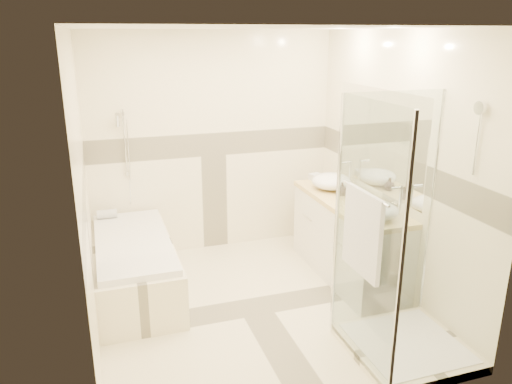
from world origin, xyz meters
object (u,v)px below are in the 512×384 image
object	(u,v)px
vanity	(348,238)
vessel_sink_far	(378,210)
shower_enclosure	(393,294)
bathtub	(134,263)
amenity_bottle_a	(357,196)
amenity_bottle_b	(342,189)
vessel_sink_near	(331,181)

from	to	relation	value
vanity	vessel_sink_far	xyz separation A→B (m)	(-0.02, -0.55, 0.50)
vanity	shower_enclosure	world-z (taller)	shower_enclosure
bathtub	vessel_sink_far	world-z (taller)	vessel_sink_far
bathtub	amenity_bottle_a	distance (m)	2.28
vanity	shower_enclosure	distance (m)	1.31
amenity_bottle_a	amenity_bottle_b	xyz separation A→B (m)	(0.00, 0.30, -0.02)
shower_enclosure	amenity_bottle_a	bearing A→B (deg)	76.30
vessel_sink_far	shower_enclosure	bearing A→B (deg)	-110.69
bathtub	amenity_bottle_b	bearing A→B (deg)	-5.32
bathtub	vessel_sink_far	distance (m)	2.39
vanity	amenity_bottle_b	size ratio (longest dim) A/B	11.51
shower_enclosure	vessel_sink_near	bearing A→B (deg)	80.74
bathtub	amenity_bottle_a	size ratio (longest dim) A/B	9.88
vanity	shower_enclosure	xyz separation A→B (m)	(-0.29, -1.27, 0.08)
shower_enclosure	amenity_bottle_b	size ratio (longest dim) A/B	14.49
vessel_sink_near	amenity_bottle_a	distance (m)	0.55
bathtub	vanity	distance (m)	2.18
bathtub	shower_enclosure	distance (m)	2.47
amenity_bottle_b	amenity_bottle_a	bearing A→B (deg)	-90.00
amenity_bottle_b	bathtub	bearing A→B (deg)	174.68
shower_enclosure	amenity_bottle_a	distance (m)	1.23
bathtub	vessel_sink_near	size ratio (longest dim) A/B	4.02
shower_enclosure	vessel_sink_far	distance (m)	0.88
shower_enclosure	vessel_sink_near	distance (m)	1.75
vessel_sink_far	amenity_bottle_b	distance (m)	0.70
bathtub	shower_enclosure	size ratio (longest dim) A/B	0.83
vanity	shower_enclosure	bearing A→B (deg)	-102.97
bathtub	amenity_bottle_b	distance (m)	2.23
bathtub	amenity_bottle_a	world-z (taller)	amenity_bottle_a
bathtub	vessel_sink_near	xyz separation A→B (m)	(2.13, 0.05, 0.63)
vessel_sink_far	amenity_bottle_a	xyz separation A→B (m)	(0.00, 0.40, 0.01)
shower_enclosure	amenity_bottle_b	bearing A→B (deg)	79.14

